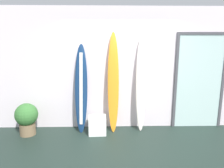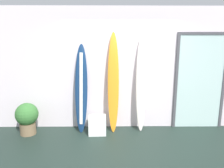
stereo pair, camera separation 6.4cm
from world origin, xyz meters
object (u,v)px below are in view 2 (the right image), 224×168
surfboard_ivory (141,86)px  surfboard_sunset (113,83)px  potted_plant (27,117)px  display_block_left (97,125)px  glass_door (200,80)px  surfboard_navy (81,89)px

surfboard_ivory → surfboard_sunset: bearing=-176.8°
potted_plant → surfboard_sunset: bearing=5.9°
surfboard_sunset → potted_plant: 2.05m
display_block_left → potted_plant: size_ratio=0.56×
surfboard_ivory → potted_plant: bearing=-174.8°
glass_door → display_block_left: bearing=-171.7°
surfboard_ivory → glass_door: size_ratio=0.95×
surfboard_navy → potted_plant: surfboard_navy is taller
surfboard_ivory → potted_plant: 2.63m
surfboard_sunset → glass_door: surfboard_sunset is taller
surfboard_navy → potted_plant: bearing=-170.4°
display_block_left → glass_door: (2.39, 0.35, 0.96)m
glass_door → potted_plant: bearing=-174.5°
surfboard_sunset → surfboard_ivory: size_ratio=1.05×
surfboard_sunset → potted_plant: bearing=-174.1°
surfboard_navy → potted_plant: (-1.19, -0.20, -0.59)m
display_block_left → glass_door: bearing=8.3°
surfboard_navy → glass_door: glass_door is taller
surfboard_navy → surfboard_ivory: surfboard_ivory is taller
surfboard_navy → glass_door: bearing=3.7°
display_block_left → surfboard_navy: bearing=154.9°
surfboard_navy → glass_door: (2.75, 0.18, 0.16)m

